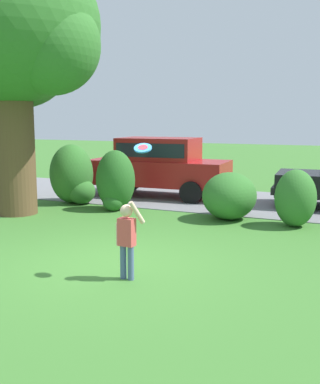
{
  "coord_description": "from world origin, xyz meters",
  "views": [
    {
      "loc": [
        4.07,
        -6.93,
        2.53
      ],
      "look_at": [
        0.33,
        1.39,
        1.1
      ],
      "focal_mm": 43.85,
      "sensor_mm": 36.0,
      "label": 1
    }
  ],
  "objects": [
    {
      "name": "oak_tree_large",
      "position": [
        -4.51,
        3.02,
        4.63
      ],
      "size": [
        4.84,
        4.93,
        6.88
      ],
      "color": "brown",
      "rests_on": "ground"
    },
    {
      "name": "shrub_centre_right",
      "position": [
        2.52,
        4.29,
        0.68
      ],
      "size": [
        0.97,
        1.01,
        1.36
      ],
      "color": "#33702B",
      "rests_on": "ground"
    },
    {
      "name": "shrub_near_tree",
      "position": [
        -4.07,
        4.77,
        0.81
      ],
      "size": [
        1.43,
        1.38,
        1.77
      ],
      "color": "#33702B",
      "rests_on": "ground"
    },
    {
      "name": "ground_plane",
      "position": [
        0.0,
        0.0,
        0.0
      ],
      "size": [
        80.0,
        80.0,
        0.0
      ],
      "primitive_type": "plane",
      "color": "#3D752D"
    },
    {
      "name": "shrub_centre_left",
      "position": [
        -2.38,
        4.35,
        0.79
      ],
      "size": [
        1.1,
        1.04,
        1.67
      ],
      "color": "#286023",
      "rests_on": "ground"
    },
    {
      "name": "parked_suv",
      "position": [
        -2.23,
        6.96,
        1.08
      ],
      "size": [
        4.79,
        2.3,
        1.92
      ],
      "color": "maroon",
      "rests_on": "ground"
    },
    {
      "name": "frisbee",
      "position": [
        0.83,
        -0.37,
        2.08
      ],
      "size": [
        0.3,
        0.26,
        0.18
      ],
      "color": "#337FDB"
    },
    {
      "name": "child_thrower",
      "position": [
        0.65,
        -0.61,
        0.72
      ],
      "size": [
        0.46,
        0.25,
        1.29
      ],
      "color": "#4C608C",
      "rests_on": "ground"
    },
    {
      "name": "driveway_strip",
      "position": [
        0.0,
        6.99,
        0.01
      ],
      "size": [
        28.0,
        4.4,
        0.02
      ],
      "primitive_type": "cube",
      "color": "slate",
      "rests_on": "ground"
    },
    {
      "name": "shrub_centre",
      "position": [
        0.85,
        4.48,
        0.56
      ],
      "size": [
        1.36,
        1.52,
        1.2
      ],
      "color": "#33702B",
      "rests_on": "ground"
    }
  ]
}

